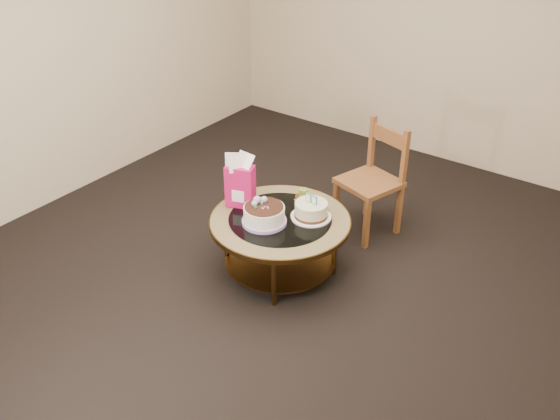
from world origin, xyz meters
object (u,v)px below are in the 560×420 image
Objects in this scene: coffee_table at (280,228)px; cream_cake at (311,210)px; decorated_cake at (264,215)px; dining_chair at (373,180)px; gift_bag at (240,181)px.

coffee_table is 3.49× the size of cream_cake.
dining_chair is (0.31, 1.01, -0.06)m from decorated_cake.
decorated_cake is at bearing -37.93° from gift_bag.
cream_cake is 0.56m from gift_bag.
dining_chair reaches higher than decorated_cake.
gift_bag reaches higher than cream_cake.
gift_bag is at bearing -176.82° from coffee_table.
gift_bag is at bearing -106.30° from dining_chair.
gift_bag is 1.12m from dining_chair.
decorated_cake is 0.77× the size of gift_bag.
gift_bag is (-0.29, 0.10, 0.14)m from decorated_cake.
dining_chair reaches higher than coffee_table.
coffee_table is 0.45m from gift_bag.
dining_chair is at bearing 37.21° from gift_bag.
gift_bag is (-0.52, -0.16, 0.15)m from cream_cake.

